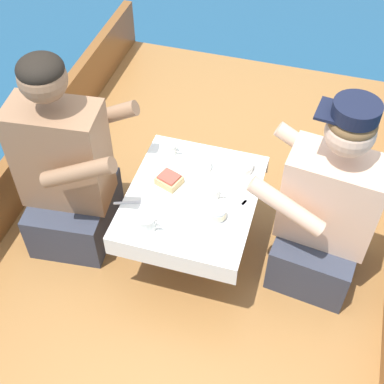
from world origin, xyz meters
name	(u,v)px	position (x,y,z in m)	size (l,w,h in m)	color
ground_plane	(199,259)	(0.00, 0.00, 0.00)	(60.00, 60.00, 0.00)	navy
boat_deck	(199,244)	(0.00, 0.00, 0.14)	(1.99, 3.13, 0.28)	#9E6B38
gunwale_port	(24,169)	(-0.96, 0.00, 0.44)	(0.06, 3.13, 0.31)	brown
cockpit_table	(192,202)	(0.00, -0.14, 0.63)	(0.57, 0.68, 0.39)	#B2B2B7
person_port	(67,172)	(-0.59, -0.18, 0.70)	(0.55, 0.48, 1.03)	#333847
person_starboard	(326,213)	(0.59, -0.07, 0.67)	(0.56, 0.50, 0.98)	#333847
plate_sandwich	(169,184)	(-0.12, -0.10, 0.68)	(0.18, 0.18, 0.01)	silver
plate_bread	(187,221)	(0.02, -0.29, 0.68)	(0.16, 0.16, 0.01)	silver
sandwich	(169,180)	(-0.12, -0.10, 0.71)	(0.13, 0.12, 0.05)	tan
bowl_port_near	(199,164)	(-0.02, 0.04, 0.70)	(0.11, 0.11, 0.04)	silver
bowl_starboard_near	(238,164)	(0.16, 0.09, 0.70)	(0.14, 0.14, 0.04)	silver
coffee_cup_port	(211,192)	(0.08, -0.12, 0.70)	(0.11, 0.08, 0.05)	silver
coffee_cup_starboard	(147,222)	(-0.13, -0.37, 0.71)	(0.10, 0.08, 0.07)	silver
coffee_cup_center	(170,148)	(-0.18, 0.10, 0.70)	(0.09, 0.07, 0.05)	silver
tin_can	(218,214)	(0.15, -0.23, 0.70)	(0.07, 0.07, 0.05)	silver
utensil_spoon_center	(205,245)	(0.13, -0.39, 0.68)	(0.17, 0.02, 0.01)	silver
utensil_fork_starboard	(238,210)	(0.22, -0.17, 0.68)	(0.08, 0.17, 0.00)	silver
utensil_spoon_port	(139,202)	(-0.21, -0.24, 0.68)	(0.17, 0.07, 0.01)	silver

